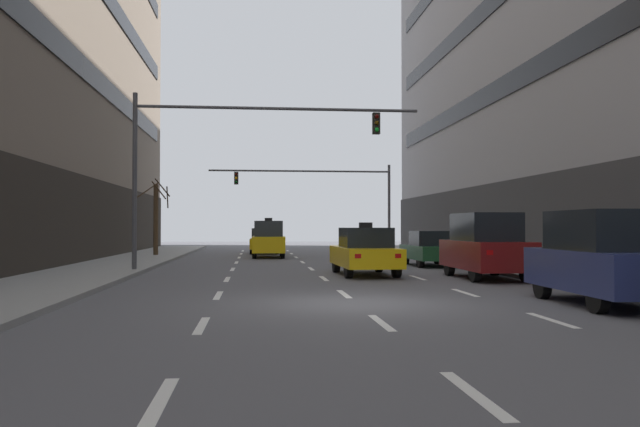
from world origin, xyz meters
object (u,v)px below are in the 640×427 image
Objects in this scene: taxi_driving_0 at (264,241)px; car_parked_1 at (602,258)px; taxi_driving_1 at (268,239)px; car_parked_2 at (485,246)px; taxi_driving_2 at (365,252)px; street_tree_0 at (156,217)px; traffic_signal_1 at (329,188)px; traffic_signal_0 at (226,146)px; car_parked_3 at (430,249)px.

car_parked_1 is at bearing -75.70° from taxi_driving_0.
taxi_driving_1 is at bearing -88.12° from taxi_driving_0.
taxi_driving_1 reaches higher than car_parked_2.
taxi_driving_2 is 17.52m from street_tree_0.
traffic_signal_1 is at bearing 96.93° from car_parked_2.
traffic_signal_0 is at bearing -108.17° from traffic_signal_1.
traffic_signal_1 is (4.44, 1.74, 3.58)m from taxi_driving_0.
car_parked_1 is 14.33m from car_parked_3.
car_parked_2 is 0.37× the size of traffic_signal_1.
taxi_driving_1 is 17.06m from car_parked_2.
traffic_signal_1 reaches higher than car_parked_3.
taxi_driving_0 is 17.54m from traffic_signal_0.
taxi_driving_1 is 1.03× the size of car_parked_3.
taxi_driving_2 is at bearing -79.82° from taxi_driving_0.
street_tree_0 reaches higher than taxi_driving_0.
traffic_signal_1 is (-2.75, 22.60, 3.30)m from car_parked_2.
street_tree_0 reaches higher than car_parked_3.
traffic_signal_0 is at bearing 128.40° from car_parked_1.
car_parked_1 is (7.01, -22.88, 0.02)m from taxi_driving_1.
traffic_signal_0 is (-8.89, 3.89, 3.78)m from car_parked_2.
car_parked_3 is (0.00, 6.99, -0.33)m from car_parked_2.
car_parked_1 is 7.33m from car_parked_2.
taxi_driving_1 is 0.99× the size of street_tree_0.
taxi_driving_2 is (3.22, -13.61, -0.19)m from taxi_driving_1.
taxi_driving_0 is 1.02× the size of street_tree_0.
taxi_driving_0 is at bearing 104.30° from car_parked_1.
taxi_driving_0 is at bearing 100.18° from taxi_driving_2.
car_parked_2 is at bearing -83.07° from traffic_signal_1.
car_parked_3 is at bearing -62.60° from taxi_driving_0.
taxi_driving_2 is 1.04× the size of car_parked_1.
taxi_driving_2 is 0.37× the size of traffic_signal_1.
taxi_driving_1 is 11.06m from car_parked_3.
traffic_signal_1 is at bearing 71.83° from traffic_signal_0.
traffic_signal_0 is at bearing 159.07° from taxi_driving_2.
car_parked_2 is 23.01m from traffic_signal_1.
car_parked_2 is at bearing -27.07° from taxi_driving_2.
taxi_driving_0 is at bearing -158.65° from traffic_signal_1.
traffic_signal_0 is (-1.88, -11.66, 3.85)m from taxi_driving_1.
taxi_driving_2 is at bearing 152.93° from car_parked_2.
street_tree_0 reaches higher than car_parked_1.
car_parked_1 is 0.36× the size of traffic_signal_1.
car_parked_1 reaches higher than car_parked_3.
taxi_driving_1 is 6.61m from street_tree_0.
traffic_signal_1 is at bearing 58.85° from taxi_driving_1.
taxi_driving_1 is 0.39× the size of traffic_signal_0.
taxi_driving_0 is 0.95× the size of taxi_driving_2.
taxi_driving_1 is 13.99m from taxi_driving_2.
car_parked_2 is (3.79, -1.94, 0.25)m from taxi_driving_2.
car_parked_2 is at bearing -90.01° from car_parked_3.
car_parked_3 is 0.97× the size of street_tree_0.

